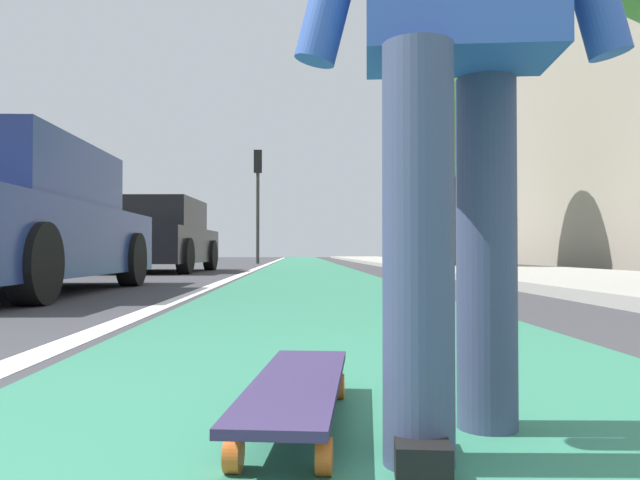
% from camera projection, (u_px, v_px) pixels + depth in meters
% --- Properties ---
extents(ground_plane, '(80.00, 80.00, 0.00)m').
position_uv_depth(ground_plane, '(311.00, 276.00, 10.60)').
color(ground_plane, '#38383D').
extents(bike_lane_paint, '(56.00, 2.21, 0.00)m').
position_uv_depth(bike_lane_paint, '(304.00, 262.00, 24.59)').
color(bike_lane_paint, '#2D7256').
rests_on(bike_lane_paint, ground).
extents(lane_stripe_white, '(52.00, 0.16, 0.01)m').
position_uv_depth(lane_stripe_white, '(267.00, 264.00, 20.55)').
color(lane_stripe_white, silver).
rests_on(lane_stripe_white, ground).
extents(sidewalk_curb, '(52.00, 3.20, 0.11)m').
position_uv_depth(sidewalk_curb, '(428.00, 264.00, 18.73)').
color(sidewalk_curb, '#9E9B93').
rests_on(sidewalk_curb, ground).
extents(building_facade, '(40.00, 1.20, 10.23)m').
position_uv_depth(building_facade, '(491.00, 125.00, 22.93)').
color(building_facade, gray).
rests_on(building_facade, ground).
extents(skateboard, '(0.86, 0.29, 0.11)m').
position_uv_depth(skateboard, '(297.00, 388.00, 1.45)').
color(skateboard, orange).
rests_on(skateboard, ground).
extents(skater_person, '(0.44, 0.72, 1.64)m').
position_uv_depth(skater_person, '(458.00, 8.00, 1.33)').
color(skater_person, '#384260').
rests_on(skater_person, ground).
extents(parked_car_near, '(4.46, 1.94, 1.48)m').
position_uv_depth(parked_car_near, '(5.00, 221.00, 6.10)').
color(parked_car_near, navy).
rests_on(parked_car_near, ground).
extents(parked_car_mid, '(4.08, 2.08, 1.50)m').
position_uv_depth(parked_car_mid, '(158.00, 237.00, 12.84)').
color(parked_car_mid, black).
rests_on(parked_car_mid, ground).
extents(traffic_light, '(0.33, 0.28, 4.03)m').
position_uv_depth(traffic_light, '(258.00, 185.00, 22.05)').
color(traffic_light, '#2D2D2D').
rests_on(traffic_light, ground).
extents(street_tree_mid, '(2.93, 2.93, 5.06)m').
position_uv_depth(street_tree_mid, '(451.00, 115.00, 14.33)').
color(street_tree_mid, brown).
rests_on(street_tree_mid, ground).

